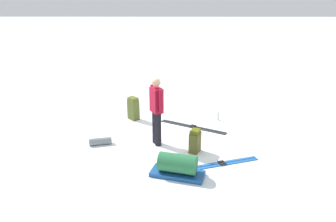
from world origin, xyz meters
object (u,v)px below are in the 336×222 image
(backpack_large_dark, at_px, (195,141))
(sleeping_mat_rolled, at_px, (100,141))
(thermos_bottle, at_px, (218,116))
(ski_pair_near, at_px, (222,164))
(gear_sled, at_px, (177,166))
(skier_standing, at_px, (157,108))
(ski_poles_planted_near, at_px, (155,117))
(backpack_bright, at_px, (133,109))
(ski_pair_far, at_px, (193,127))

(backpack_large_dark, relative_size, sleeping_mat_rolled, 1.02)
(sleeping_mat_rolled, height_order, thermos_bottle, thermos_bottle)
(ski_pair_near, bearing_deg, gear_sled, -63.42)
(skier_standing, height_order, backpack_large_dark, skier_standing)
(backpack_large_dark, bearing_deg, ski_pair_near, 42.55)
(thermos_bottle, bearing_deg, gear_sled, -21.84)
(skier_standing, height_order, sleeping_mat_rolled, skier_standing)
(skier_standing, bearing_deg, ski_poles_planted_near, -39.09)
(backpack_bright, height_order, gear_sled, backpack_bright)
(gear_sled, distance_m, sleeping_mat_rolled, 2.40)
(ski_pair_near, height_order, thermos_bottle, thermos_bottle)
(ski_pair_near, height_order, backpack_bright, backpack_bright)
(ski_pair_near, distance_m, thermos_bottle, 2.67)
(skier_standing, bearing_deg, gear_sled, 17.48)
(skier_standing, xyz_separation_m, sleeping_mat_rolled, (0.05, -1.40, -0.86))
(gear_sled, distance_m, thermos_bottle, 3.40)
(sleeping_mat_rolled, bearing_deg, gear_sled, 51.93)
(sleeping_mat_rolled, bearing_deg, backpack_large_dark, 80.84)
(backpack_large_dark, bearing_deg, ski_poles_planted_near, -111.32)
(gear_sled, bearing_deg, thermos_bottle, 158.16)
(skier_standing, bearing_deg, thermos_bottle, 132.96)
(backpack_bright, bearing_deg, skier_standing, 24.08)
(ski_pair_far, bearing_deg, gear_sled, -10.56)
(ski_poles_planted_near, relative_size, gear_sled, 1.11)
(skier_standing, relative_size, ski_pair_far, 0.94)
(backpack_large_dark, distance_m, ski_poles_planted_near, 1.13)
(ski_poles_planted_near, height_order, thermos_bottle, ski_poles_planted_near)
(ski_pair_near, bearing_deg, thermos_bottle, 174.13)
(ski_pair_far, xyz_separation_m, ski_poles_planted_near, (1.13, -1.01, 0.72))
(ski_pair_near, xyz_separation_m, ski_poles_planted_near, (-0.98, -1.51, 0.72))
(backpack_bright, height_order, ski_poles_planted_near, ski_poles_planted_near)
(ski_pair_near, distance_m, backpack_large_dark, 0.86)
(ski_pair_near, bearing_deg, backpack_large_dark, -137.45)
(backpack_large_dark, bearing_deg, ski_pair_far, 178.06)
(ski_pair_near, distance_m, ski_pair_far, 2.17)
(sleeping_mat_rolled, bearing_deg, skier_standing, 92.19)
(ski_poles_planted_near, distance_m, gear_sled, 1.65)
(thermos_bottle, bearing_deg, skier_standing, -47.04)
(ski_pair_far, relative_size, gear_sled, 1.52)
(ski_pair_far, xyz_separation_m, backpack_large_dark, (1.50, -0.05, 0.26))
(ski_pair_far, distance_m, gear_sled, 2.66)
(backpack_large_dark, height_order, backpack_bright, backpack_bright)
(gear_sled, height_order, thermos_bottle, gear_sled)
(ski_pair_far, height_order, sleeping_mat_rolled, sleeping_mat_rolled)
(ski_pair_far, height_order, backpack_large_dark, backpack_large_dark)
(skier_standing, bearing_deg, ski_pair_far, 138.06)
(ski_poles_planted_near, bearing_deg, backpack_bright, -157.78)
(backpack_large_dark, xyz_separation_m, backpack_bright, (-2.11, -1.67, 0.06))
(sleeping_mat_rolled, distance_m, thermos_bottle, 3.57)
(backpack_large_dark, xyz_separation_m, thermos_bottle, (-2.05, 0.83, -0.14))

